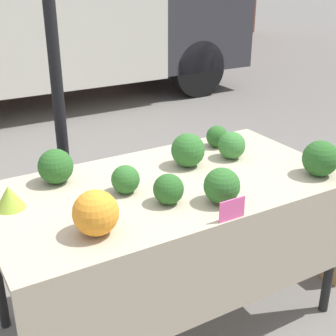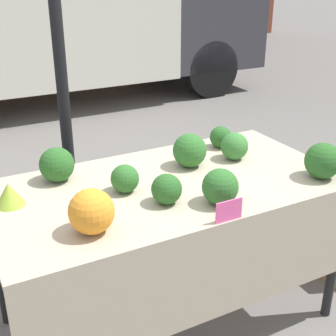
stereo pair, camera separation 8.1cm
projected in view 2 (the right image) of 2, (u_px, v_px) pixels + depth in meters
The scene contains 15 objects.
ground_plane at pixel (168, 317), 2.57m from camera, with size 40.00×40.00×0.00m, color slate.
tent_pole at pixel (59, 52), 2.62m from camera, with size 0.07×0.07×2.66m.
parked_truck at pixel (49, 1), 6.05m from camera, with size 5.47×1.84×2.48m.
market_table at pixel (174, 208), 2.23m from camera, with size 1.69×0.89×0.82m.
orange_cauliflower at pixel (91, 211), 1.80m from camera, with size 0.18×0.18×0.18m.
romanesco_head at pixel (9, 194), 2.02m from camera, with size 0.13×0.13×0.10m.
broccoli_head_0 at pixel (125, 179), 2.13m from camera, with size 0.13×0.13×0.13m.
broccoli_head_1 at pixel (221, 137), 2.66m from camera, with size 0.12×0.12×0.12m.
broccoli_head_2 at pixel (234, 146), 2.49m from camera, with size 0.15×0.15×0.15m.
broccoli_head_3 at pixel (323, 161), 2.27m from camera, with size 0.18×0.18×0.18m.
broccoli_head_4 at pixel (190, 150), 2.40m from camera, with size 0.17×0.17×0.17m.
broccoli_head_5 at pixel (167, 189), 2.03m from camera, with size 0.14×0.14×0.14m.
broccoli_head_6 at pixel (220, 187), 2.02m from camera, with size 0.16×0.16×0.16m.
broccoli_head_7 at pixel (57, 165), 2.24m from camera, with size 0.17×0.17×0.17m.
price_sign at pixel (229, 211), 1.90m from camera, with size 0.13×0.01×0.09m.
Camera 2 is at (-0.95, -1.79, 1.78)m, focal length 50.00 mm.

